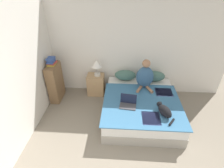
{
  "coord_description": "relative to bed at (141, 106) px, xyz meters",
  "views": [
    {
      "loc": [
        -0.17,
        -0.58,
        2.89
      ],
      "look_at": [
        -0.38,
        2.62,
        0.82
      ],
      "focal_mm": 28.0,
      "sensor_mm": 36.0,
      "label": 1
    }
  ],
  "objects": [
    {
      "name": "wall_back",
      "position": [
        -0.3,
        1.03,
        1.04
      ],
      "size": [
        5.04,
        0.05,
        2.55
      ],
      "color": "silver",
      "rests_on": "ground_plane"
    },
    {
      "name": "wall_side",
      "position": [
        -2.34,
        -0.8,
        1.04
      ],
      "size": [
        0.05,
        4.61,
        2.55
      ],
      "color": "silver",
      "rests_on": "ground_plane"
    },
    {
      "name": "bed",
      "position": [
        0.0,
        0.0,
        0.0
      ],
      "size": [
        1.7,
        1.91,
        0.47
      ],
      "color": "#9E998E",
      "rests_on": "ground_plane"
    },
    {
      "name": "pillow_near",
      "position": [
        -0.37,
        0.79,
        0.38
      ],
      "size": [
        0.56,
        0.29,
        0.27
      ],
      "color": "#42665B",
      "rests_on": "bed"
    },
    {
      "name": "pillow_far",
      "position": [
        0.37,
        0.79,
        0.38
      ],
      "size": [
        0.56,
        0.29,
        0.27
      ],
      "color": "#42665B",
      "rests_on": "bed"
    },
    {
      "name": "person_sitting",
      "position": [
        0.09,
        0.47,
        0.55
      ],
      "size": [
        0.42,
        0.41,
        0.74
      ],
      "color": "#33567A",
      "rests_on": "bed"
    },
    {
      "name": "cat_tabby",
      "position": [
        0.4,
        -0.51,
        0.34
      ],
      "size": [
        0.33,
        0.54,
        0.19
      ],
      "rotation": [
        0.0,
        0.0,
        2.0
      ],
      "color": "black",
      "rests_on": "bed"
    },
    {
      "name": "laptop_open",
      "position": [
        -0.31,
        -0.27,
        0.29
      ],
      "size": [
        0.38,
        0.3,
        0.23
      ],
      "rotation": [
        0.0,
        0.0,
        -0.12
      ],
      "color": "#424247",
      "rests_on": "bed"
    },
    {
      "name": "nightstand",
      "position": [
        -1.16,
        0.78,
        0.06
      ],
      "size": [
        0.45,
        0.37,
        0.58
      ],
      "color": "tan",
      "rests_on": "ground_plane"
    },
    {
      "name": "table_lamp",
      "position": [
        -1.11,
        0.78,
        0.66
      ],
      "size": [
        0.26,
        0.26,
        0.44
      ],
      "color": "beige",
      "rests_on": "nightstand"
    },
    {
      "name": "bookshelf",
      "position": [
        -2.17,
        0.5,
        0.26
      ],
      "size": [
        0.23,
        0.56,
        0.99
      ],
      "color": "brown",
      "rests_on": "ground_plane"
    },
    {
      "name": "book_stack_top",
      "position": [
        -2.16,
        0.51,
        0.85
      ],
      "size": [
        0.2,
        0.25,
        0.19
      ],
      "color": "gold",
      "rests_on": "bookshelf"
    }
  ]
}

